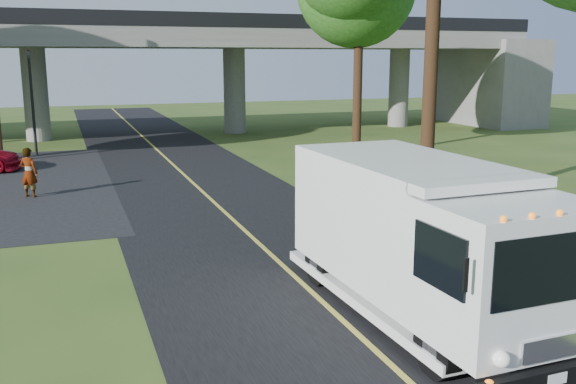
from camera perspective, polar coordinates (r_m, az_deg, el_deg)
name	(u,v)px	position (r m, az deg, el deg)	size (l,w,h in m)	color
ground	(386,362)	(10.96, 8.72, -14.71)	(120.00, 120.00, 0.00)	#344E1C
road	(231,219)	(19.79, -5.05, -2.37)	(7.00, 90.00, 0.02)	black
lane_line	(231,218)	(19.79, -5.06, -2.32)	(0.12, 90.00, 0.01)	gold
overpass	(139,62)	(40.86, -13.14, 11.19)	(54.00, 10.00, 7.30)	slate
traffic_signal	(31,91)	(34.64, -21.85, 8.32)	(0.18, 0.22, 5.20)	black
step_van	(422,235)	(12.33, 11.84, -3.75)	(2.83, 7.15, 2.97)	white
pedestrian	(29,173)	(24.32, -22.04, 1.61)	(0.65, 0.43, 1.78)	gray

